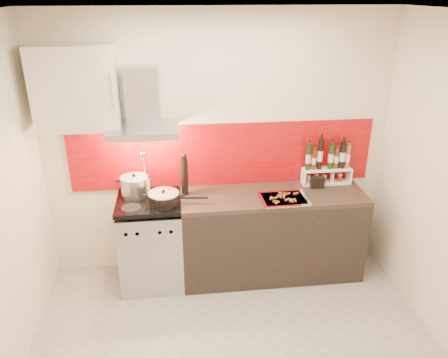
{
  "coord_description": "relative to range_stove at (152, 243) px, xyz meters",
  "views": [
    {
      "loc": [
        -0.43,
        -2.64,
        2.73
      ],
      "look_at": [
        0.0,
        0.95,
        1.15
      ],
      "focal_mm": 35.0,
      "sensor_mm": 36.0,
      "label": 1
    }
  ],
  "objects": [
    {
      "name": "ceiling",
      "position": [
        0.7,
        -1.1,
        2.16
      ],
      "size": [
        3.4,
        2.8,
        0.02
      ],
      "primitive_type": "cube",
      "color": "white",
      "rests_on": "back_wall"
    },
    {
      "name": "upper_cabinet",
      "position": [
        -0.55,
        0.13,
        1.51
      ],
      "size": [
        0.7,
        0.35,
        0.72
      ],
      "primitive_type": "cube",
      "color": "beige",
      "rests_on": "back_wall"
    },
    {
      "name": "stock_pot",
      "position": [
        -0.13,
        0.12,
        0.56
      ],
      "size": [
        0.26,
        0.26,
        0.23
      ],
      "color": "#B7B7BA",
      "rests_on": "range_stove"
    },
    {
      "name": "counter",
      "position": [
        1.2,
        0.0,
        0.01
      ],
      "size": [
        1.8,
        0.6,
        0.9
      ],
      "color": "black",
      "rests_on": "ground"
    },
    {
      "name": "baking_tray",
      "position": [
        1.27,
        -0.14,
        0.47
      ],
      "size": [
        0.45,
        0.35,
        0.03
      ],
      "color": "silver",
      "rests_on": "counter"
    },
    {
      "name": "pepper_mill",
      "position": [
        0.35,
        0.1,
        0.66
      ],
      "size": [
        0.07,
        0.07,
        0.42
      ],
      "color": "black",
      "rests_on": "counter"
    },
    {
      "name": "utensil_jar",
      "position": [
        -0.03,
        0.1,
        0.6
      ],
      "size": [
        0.1,
        0.15,
        0.48
      ],
      "color": "silver",
      "rests_on": "range_stove"
    },
    {
      "name": "back_wall",
      "position": [
        0.7,
        0.3,
        0.86
      ],
      "size": [
        3.4,
        0.02,
        2.6
      ],
      "primitive_type": "cube",
      "color": "silver",
      "rests_on": "ground"
    },
    {
      "name": "saute_pan",
      "position": [
        0.16,
        -0.08,
        0.52
      ],
      "size": [
        0.55,
        0.28,
        0.13
      ],
      "color": "black",
      "rests_on": "range_stove"
    },
    {
      "name": "step_shelf",
      "position": [
        1.79,
        0.2,
        0.66
      ],
      "size": [
        0.5,
        0.14,
        0.48
      ],
      "color": "white",
      "rests_on": "counter"
    },
    {
      "name": "backsplash",
      "position": [
        0.75,
        0.29,
        0.78
      ],
      "size": [
        3.0,
        0.02,
        0.64
      ],
      "primitive_type": "cube",
      "color": "maroon",
      "rests_on": "back_wall"
    },
    {
      "name": "range_stove",
      "position": [
        0.0,
        0.0,
        0.0
      ],
      "size": [
        0.6,
        0.6,
        0.91
      ],
      "color": "#B7B7BA",
      "rests_on": "ground"
    },
    {
      "name": "caddy_box",
      "position": [
        1.67,
        0.1,
        0.52
      ],
      "size": [
        0.14,
        0.07,
        0.12
      ],
      "primitive_type": "cube",
      "rotation": [
        0.0,
        0.0,
        -0.06
      ],
      "color": "black",
      "rests_on": "counter"
    },
    {
      "name": "range_hood",
      "position": [
        0.0,
        0.14,
        1.3
      ],
      "size": [
        0.62,
        0.5,
        0.61
      ],
      "color": "#B7B7BA",
      "rests_on": "back_wall"
    },
    {
      "name": "floor",
      "position": [
        0.7,
        -1.1,
        -0.44
      ],
      "size": [
        3.4,
        3.4,
        0.0
      ],
      "primitive_type": "plane",
      "color": "#9E9991",
      "rests_on": "ground"
    }
  ]
}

